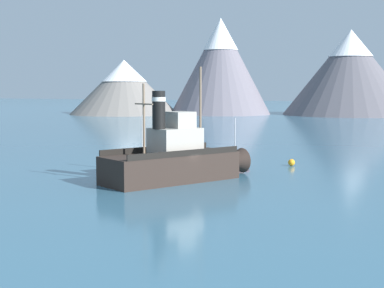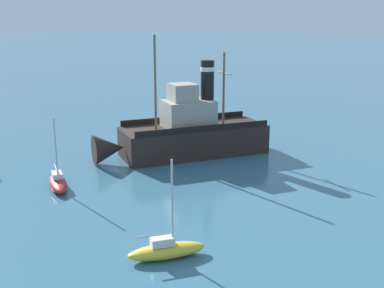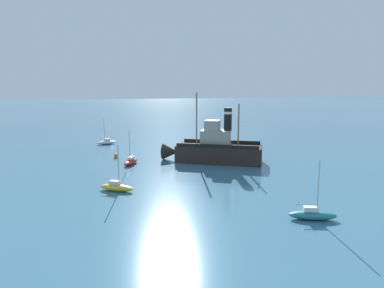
{
  "view_description": "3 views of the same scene",
  "coord_description": "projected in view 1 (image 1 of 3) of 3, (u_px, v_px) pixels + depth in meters",
  "views": [
    {
      "loc": [
        19.4,
        -46.0,
        8.08
      ],
      "look_at": [
        0.68,
        -0.9,
        3.37
      ],
      "focal_mm": 55.0,
      "sensor_mm": 36.0,
      "label": 1
    },
    {
      "loc": [
        -25.72,
        30.27,
        11.14
      ],
      "look_at": [
        -4.42,
        3.46,
        2.15
      ],
      "focal_mm": 45.0,
      "sensor_mm": 36.0,
      "label": 2
    },
    {
      "loc": [
        -46.67,
        16.61,
        10.5
      ],
      "look_at": [
        1.15,
        2.81,
        2.36
      ],
      "focal_mm": 32.0,
      "sensor_mm": 36.0,
      "label": 3
    }
  ],
  "objects": [
    {
      "name": "sailboat_yellow",
      "position": [
        145.0,
        153.0,
        68.39
      ],
      "size": [
        3.02,
        3.77,
        4.9
      ],
      "color": "gold",
      "rests_on": "ground"
    },
    {
      "name": "sailboat_red",
      "position": [
        237.0,
        161.0,
        61.2
      ],
      "size": [
        3.84,
        2.85,
        4.9
      ],
      "color": "#B22823",
      "rests_on": "ground"
    },
    {
      "name": "ground_plane",
      "position": [
        189.0,
        182.0,
        50.47
      ],
      "size": [
        600.0,
        600.0,
        0.0
      ],
      "primitive_type": "plane",
      "color": "#38667F"
    },
    {
      "name": "old_tugboat",
      "position": [
        176.0,
        160.0,
        50.84
      ],
      "size": [
        10.01,
        14.2,
        9.9
      ],
      "color": "#2D231E",
      "rests_on": "ground"
    },
    {
      "name": "mooring_buoy",
      "position": [
        291.0,
        162.0,
        60.69
      ],
      "size": [
        0.71,
        0.71,
        0.71
      ],
      "primitive_type": "sphere",
      "color": "orange",
      "rests_on": "ground"
    },
    {
      "name": "mountain_ridge",
      "position": [
        359.0,
        73.0,
        161.21
      ],
      "size": [
        168.28,
        57.8,
        28.89
      ],
      "color": "slate",
      "rests_on": "ground"
    }
  ]
}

